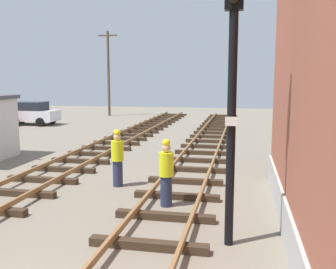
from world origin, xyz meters
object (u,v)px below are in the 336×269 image
at_px(parked_car_white, 30,113).
at_px(track_worker_foreground, 117,158).
at_px(track_worker_distant, 166,173).
at_px(signal_mast, 233,69).
at_px(utility_pole_far, 108,72).

height_order(parked_car_white, track_worker_foreground, track_worker_foreground).
distance_m(parked_car_white, track_worker_distant, 21.64).
xyz_separation_m(signal_mast, track_worker_foreground, (-3.72, 3.78, -2.73)).
xyz_separation_m(signal_mast, track_worker_distant, (-1.78, 2.16, -2.73)).
height_order(signal_mast, utility_pole_far, utility_pole_far).
distance_m(signal_mast, parked_car_white, 24.60).
height_order(utility_pole_far, track_worker_foreground, utility_pole_far).
bearing_deg(track_worker_foreground, parked_car_white, 128.93).
bearing_deg(utility_pole_far, signal_mast, -65.25).
bearing_deg(track_worker_foreground, utility_pole_far, 110.57).
distance_m(track_worker_foreground, track_worker_distant, 2.52).
bearing_deg(track_worker_foreground, track_worker_distant, -39.85).
bearing_deg(parked_car_white, signal_mast, -49.86).
bearing_deg(signal_mast, track_worker_distant, 129.46).
bearing_deg(parked_car_white, utility_pole_far, 67.30).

